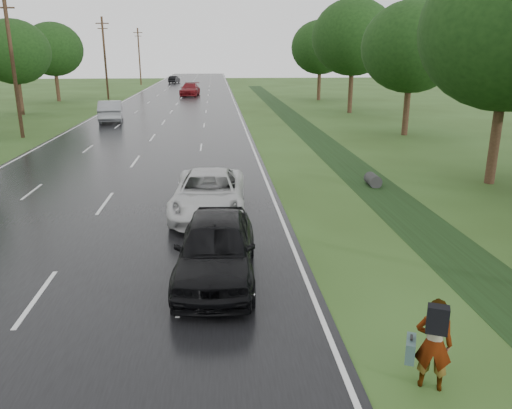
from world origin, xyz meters
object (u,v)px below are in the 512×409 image
(pedestrian, at_px, (432,343))
(silver_sedan, at_px, (111,111))
(dark_sedan, at_px, (216,247))
(white_pickup, at_px, (209,193))

(pedestrian, xyz_separation_m, silver_sedan, (-12.78, 37.21, 0.02))
(pedestrian, bearing_deg, silver_sedan, -48.03)
(dark_sedan, bearing_deg, silver_sedan, 109.07)
(white_pickup, relative_size, silver_sedan, 1.03)
(silver_sedan, bearing_deg, pedestrian, 100.41)
(dark_sedan, xyz_separation_m, silver_sedan, (-9.01, 32.41, 0.03))
(pedestrian, bearing_deg, white_pickup, -45.73)
(pedestrian, xyz_separation_m, dark_sedan, (-3.77, 4.80, -0.01))
(dark_sedan, height_order, silver_sedan, silver_sedan)
(silver_sedan, bearing_deg, dark_sedan, 96.99)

